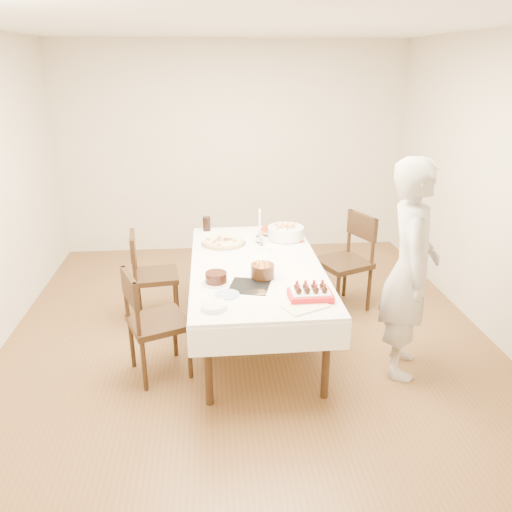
{
  "coord_description": "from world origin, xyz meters",
  "views": [
    {
      "loc": [
        -0.31,
        -4.08,
        2.42
      ],
      "look_at": [
        0.07,
        0.0,
        0.82
      ],
      "focal_mm": 35.0,
      "sensor_mm": 36.0,
      "label": 1
    }
  ],
  "objects": [
    {
      "name": "wall_front",
      "position": [
        0.0,
        -2.5,
        1.35
      ],
      "size": [
        4.5,
        0.04,
        2.7
      ],
      "primitive_type": "cube",
      "color": "beige",
      "rests_on": "floor"
    },
    {
      "name": "red_placemat",
      "position": [
        0.48,
        0.59,
        0.75
      ],
      "size": [
        0.26,
        0.26,
        0.01
      ],
      "primitive_type": "cube",
      "rotation": [
        0.0,
        0.0,
        0.24
      ],
      "color": "#B21E1E",
      "rests_on": "dining_table"
    },
    {
      "name": "shaker_pair",
      "position": [
        0.17,
        0.47,
        0.8
      ],
      "size": [
        0.1,
        0.1,
        0.1
      ],
      "primitive_type": null,
      "rotation": [
        0.0,
        0.0,
        -0.2
      ],
      "color": "white",
      "rests_on": "dining_table"
    },
    {
      "name": "plate_stack",
      "position": [
        -0.31,
        -0.83,
        0.77
      ],
      "size": [
        0.22,
        0.22,
        0.04
      ],
      "primitive_type": "cylinder",
      "rotation": [
        0.0,
        0.0,
        -0.19
      ],
      "color": "white",
      "rests_on": "dining_table"
    },
    {
      "name": "chair_left_dessert",
      "position": [
        -0.76,
        -0.48,
        0.47
      ],
      "size": [
        0.62,
        0.62,
        0.94
      ],
      "primitive_type": null,
      "rotation": [
        0.0,
        0.0,
        3.52
      ],
      "color": "#321F10",
      "rests_on": "floor"
    },
    {
      "name": "strawberry_box",
      "position": [
        0.41,
        -0.74,
        0.79
      ],
      "size": [
        0.33,
        0.22,
        0.08
      ],
      "primitive_type": null,
      "rotation": [
        0.0,
        0.0,
        0.01
      ],
      "color": "red",
      "rests_on": "dining_table"
    },
    {
      "name": "chair_right_savory",
      "position": [
        1.02,
        0.55,
        0.5
      ],
      "size": [
        0.67,
        0.67,
        1.0
      ],
      "primitive_type": null,
      "rotation": [
        0.0,
        0.0,
        0.4
      ],
      "color": "#321F10",
      "rests_on": "floor"
    },
    {
      "name": "layer_cake",
      "position": [
        -0.29,
        -0.38,
        0.8
      ],
      "size": [
        0.28,
        0.28,
        0.09
      ],
      "primitive_type": "cylinder",
      "rotation": [
        0.0,
        0.0,
        0.28
      ],
      "color": "black",
      "rests_on": "dining_table"
    },
    {
      "name": "wall_back",
      "position": [
        0.0,
        2.5,
        1.35
      ],
      "size": [
        4.5,
        0.04,
        2.7
      ],
      "primitive_type": "cube",
      "color": "beige",
      "rests_on": "floor"
    },
    {
      "name": "pizza_white",
      "position": [
        -0.2,
        0.54,
        0.77
      ],
      "size": [
        0.58,
        0.58,
        0.04
      ],
      "primitive_type": "cylinder",
      "rotation": [
        0.0,
        0.0,
        0.39
      ],
      "color": "beige",
      "rests_on": "dining_table"
    },
    {
      "name": "cake_board",
      "position": [
        -0.03,
        -0.48,
        0.75
      ],
      "size": [
        0.38,
        0.38,
        0.01
      ],
      "primitive_type": "cube",
      "rotation": [
        0.0,
        0.0,
        -0.26
      ],
      "color": "black",
      "rests_on": "dining_table"
    },
    {
      "name": "birthday_cake",
      "position": [
        0.1,
        -0.32,
        0.85
      ],
      "size": [
        0.21,
        0.21,
        0.17
      ],
      "primitive_type": "cylinder",
      "rotation": [
        0.0,
        0.0,
        -0.11
      ],
      "color": "#3D2210",
      "rests_on": "dining_table"
    },
    {
      "name": "person",
      "position": [
        1.23,
        -0.59,
        0.89
      ],
      "size": [
        0.61,
        0.75,
        1.78
      ],
      "primitive_type": "imported",
      "rotation": [
        0.0,
        0.0,
        1.26
      ],
      "color": "#B2ACA8",
      "rests_on": "floor"
    },
    {
      "name": "taper_candle",
      "position": [
        0.16,
        0.56,
        0.92
      ],
      "size": [
        0.1,
        0.1,
        0.35
      ],
      "primitive_type": "cylinder",
      "rotation": [
        0.0,
        0.0,
        0.32
      ],
      "color": "white",
      "rests_on": "dining_table"
    },
    {
      "name": "cola_glass",
      "position": [
        -0.36,
        0.98,
        0.83
      ],
      "size": [
        0.09,
        0.09,
        0.15
      ],
      "primitive_type": "cylinder",
      "rotation": [
        0.0,
        0.0,
        -0.07
      ],
      "color": "black",
      "rests_on": "dining_table"
    },
    {
      "name": "china_plate",
      "position": [
        -0.21,
        -0.61,
        0.75
      ],
      "size": [
        0.22,
        0.22,
        0.01
      ],
      "primitive_type": "cylinder",
      "rotation": [
        0.0,
        0.0,
        0.19
      ],
      "color": "white",
      "rests_on": "dining_table"
    },
    {
      "name": "wall_right",
      "position": [
        2.25,
        0.0,
        1.35
      ],
      "size": [
        0.04,
        5.0,
        2.7
      ],
      "primitive_type": "cube",
      "color": "beige",
      "rests_on": "floor"
    },
    {
      "name": "box_lid",
      "position": [
        0.35,
        -0.86,
        0.75
      ],
      "size": [
        0.38,
        0.33,
        0.03
      ],
      "primitive_type": "cube",
      "rotation": [
        0.0,
        0.0,
        0.43
      ],
      "color": "beige",
      "rests_on": "dining_table"
    },
    {
      "name": "ceiling",
      "position": [
        0.0,
        0.0,
        2.7
      ],
      "size": [
        5.0,
        5.0,
        0.0
      ],
      "primitive_type": "plane",
      "rotation": [
        3.14,
        0.0,
        0.0
      ],
      "color": "white",
      "rests_on": "wall_back"
    },
    {
      "name": "dining_table",
      "position": [
        0.07,
        0.0,
        0.38
      ],
      "size": [
        1.64,
        2.36,
        0.75
      ],
      "primitive_type": "cube",
      "rotation": [
        0.0,
        0.0,
        0.25
      ],
      "color": "white",
      "rests_on": "floor"
    },
    {
      "name": "floor",
      "position": [
        0.0,
        0.0,
        0.0
      ],
      "size": [
        5.0,
        5.0,
        0.0
      ],
      "primitive_type": "plane",
      "color": "brown",
      "rests_on": "ground"
    },
    {
      "name": "pizza_pepperoni",
      "position": [
        0.33,
        0.85,
        0.77
      ],
      "size": [
        0.4,
        0.4,
        0.04
      ],
      "primitive_type": "cylinder",
      "rotation": [
        0.0,
        0.0,
        0.33
      ],
      "color": "red",
      "rests_on": "dining_table"
    },
    {
      "name": "chair_left_savory",
      "position": [
        -0.87,
        0.5,
        0.46
      ],
      "size": [
        0.52,
        0.52,
        0.91
      ],
      "primitive_type": null,
      "rotation": [
        0.0,
        0.0,
        3.26
      ],
      "color": "#321F10",
      "rests_on": "floor"
    },
    {
      "name": "pasta_bowl",
      "position": [
        0.43,
        0.65,
        0.82
      ],
      "size": [
        0.47,
        0.47,
        0.12
      ],
      "primitive_type": "cylinder",
      "rotation": [
        0.0,
        0.0,
        0.39
      ],
      "color": "white",
      "rests_on": "dining_table"
    }
  ]
}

